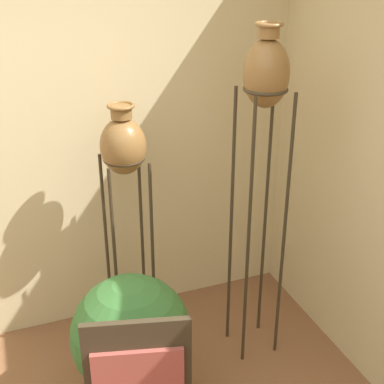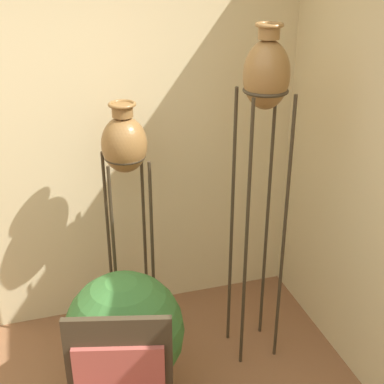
{
  "view_description": "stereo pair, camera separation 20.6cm",
  "coord_description": "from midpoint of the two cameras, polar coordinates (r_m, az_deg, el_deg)",
  "views": [
    {
      "loc": [
        -0.07,
        -1.35,
        2.42
      ],
      "look_at": [
        0.93,
        1.28,
        1.09
      ],
      "focal_mm": 50.0,
      "sensor_mm": 36.0,
      "label": 1
    },
    {
      "loc": [
        0.12,
        -1.41,
        2.42
      ],
      "look_at": [
        0.93,
        1.28,
        1.09
      ],
      "focal_mm": 50.0,
      "sensor_mm": 36.0,
      "label": 2
    }
  ],
  "objects": [
    {
      "name": "potted_plant",
      "position": [
        3.01,
        -8.49,
        -15.41
      ],
      "size": [
        0.65,
        0.65,
        0.83
      ],
      "color": "#B26647",
      "rests_on": "ground_plane"
    },
    {
      "name": "vase_stand_medium",
      "position": [
        3.07,
        -9.23,
        4.01
      ],
      "size": [
        0.26,
        0.26,
        1.61
      ],
      "color": "#382D1E",
      "rests_on": "ground_plane"
    },
    {
      "name": "vase_stand_tall",
      "position": [
        2.88,
        5.78,
        10.72
      ],
      "size": [
        0.25,
        0.25,
        2.05
      ],
      "color": "#382D1E",
      "rests_on": "ground_plane"
    },
    {
      "name": "wall_back",
      "position": [
        3.38,
        -20.36,
        5.23
      ],
      "size": [
        7.6,
        0.06,
        2.7
      ],
      "color": "beige",
      "rests_on": "ground_plane"
    }
  ]
}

